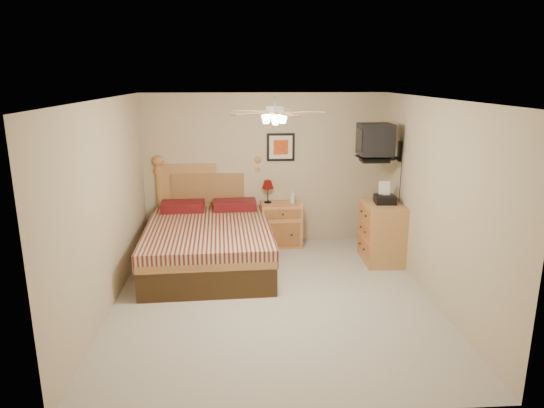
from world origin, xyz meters
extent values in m
plane|color=#A6A196|center=(0.00, 0.00, 0.00)|extent=(4.50, 4.50, 0.00)
cube|color=white|center=(0.00, 0.00, 2.50)|extent=(4.00, 4.50, 0.04)
cube|color=tan|center=(0.00, 2.25, 1.25)|extent=(4.00, 0.04, 2.50)
cube|color=tan|center=(0.00, -2.25, 1.25)|extent=(4.00, 0.04, 2.50)
cube|color=tan|center=(-2.00, 0.00, 1.25)|extent=(0.04, 4.50, 2.50)
cube|color=tan|center=(2.00, 0.00, 1.25)|extent=(0.04, 4.50, 2.50)
cube|color=#B06434|center=(0.26, 2.00, 0.36)|extent=(0.67, 0.51, 0.72)
imported|color=silver|center=(0.45, 2.00, 0.83)|extent=(0.10, 0.10, 0.22)
cube|color=black|center=(0.27, 2.23, 1.62)|extent=(0.46, 0.04, 0.46)
cube|color=#9F7942|center=(1.73, 1.17, 0.46)|extent=(0.55, 0.79, 0.92)
imported|color=#BEB299|center=(1.67, 1.40, 0.94)|extent=(0.27, 0.33, 0.03)
imported|color=tan|center=(1.67, 1.40, 0.96)|extent=(0.31, 0.34, 0.02)
camera|label=1|loc=(-0.38, -5.70, 2.76)|focal=32.00mm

